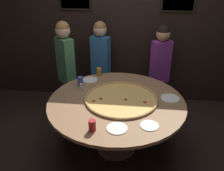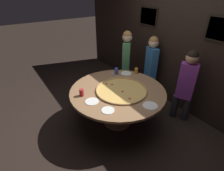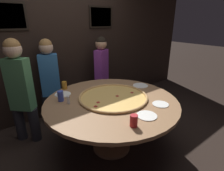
% 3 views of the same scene
% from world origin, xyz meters
% --- Properties ---
extents(ground_plane, '(24.00, 24.00, 0.00)m').
position_xyz_m(ground_plane, '(0.00, 0.00, 0.00)').
color(ground_plane, black).
extents(back_wall, '(6.40, 0.08, 2.60)m').
position_xyz_m(back_wall, '(0.00, 1.44, 1.30)').
color(back_wall, black).
rests_on(back_wall, ground_plane).
extents(dining_table, '(1.69, 1.69, 0.74)m').
position_xyz_m(dining_table, '(0.00, 0.00, 0.62)').
color(dining_table, '#936B47').
rests_on(dining_table, ground_plane).
extents(giant_pizza, '(0.91, 0.91, 0.03)m').
position_xyz_m(giant_pizza, '(0.06, 0.04, 0.75)').
color(giant_pizza, '#EAB75B').
rests_on(giant_pizza, dining_table).
extents(drink_cup_front_edge, '(0.07, 0.07, 0.13)m').
position_xyz_m(drink_cup_front_edge, '(-0.53, 0.35, 0.81)').
color(drink_cup_front_edge, '#384CB7').
rests_on(drink_cup_front_edge, dining_table).
extents(drink_cup_far_right, '(0.07, 0.07, 0.11)m').
position_xyz_m(drink_cup_far_right, '(-0.33, 0.72, 0.80)').
color(drink_cup_far_right, '#BC7A23').
rests_on(drink_cup_far_right, dining_table).
extents(drink_cup_by_shaker, '(0.07, 0.07, 0.12)m').
position_xyz_m(drink_cup_by_shaker, '(-0.19, -0.61, 0.80)').
color(drink_cup_by_shaker, '#B22328').
rests_on(drink_cup_by_shaker, dining_table).
extents(white_plate_left_side, '(0.22, 0.22, 0.01)m').
position_xyz_m(white_plate_left_side, '(0.06, -0.55, 0.74)').
color(white_plate_left_side, white).
rests_on(white_plate_left_side, dining_table).
extents(white_plate_far_back, '(0.22, 0.22, 0.01)m').
position_xyz_m(white_plate_far_back, '(-0.43, 0.53, 0.74)').
color(white_plate_far_back, white).
rests_on(white_plate_far_back, dining_table).
extents(white_plate_near_front, '(0.23, 0.23, 0.01)m').
position_xyz_m(white_plate_near_front, '(0.66, 0.13, 0.74)').
color(white_plate_near_front, white).
rests_on(white_plate_near_front, dining_table).
extents(white_plate_beside_cup, '(0.20, 0.20, 0.01)m').
position_xyz_m(white_plate_beside_cup, '(0.39, -0.47, 0.74)').
color(white_plate_beside_cup, white).
rests_on(white_plate_beside_cup, dining_table).
extents(condiment_shaker, '(0.04, 0.04, 0.10)m').
position_xyz_m(condiment_shaker, '(-0.49, 0.22, 0.79)').
color(condiment_shaker, silver).
rests_on(condiment_shaker, dining_table).
extents(diner_side_left, '(0.38, 0.24, 1.43)m').
position_xyz_m(diner_side_left, '(-0.38, 1.20, 0.81)').
color(diner_side_left, '#232328').
rests_on(diner_side_left, ground_plane).
extents(diner_far_left, '(0.36, 0.36, 1.49)m').
position_xyz_m(diner_far_left, '(-0.88, 0.90, 0.85)').
color(diner_far_left, '#232328').
rests_on(diner_far_left, ground_plane).
extents(diner_far_right, '(0.37, 0.28, 1.42)m').
position_xyz_m(diner_far_right, '(0.59, 1.11, 0.81)').
color(diner_far_right, '#232328').
rests_on(diner_far_right, ground_plane).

